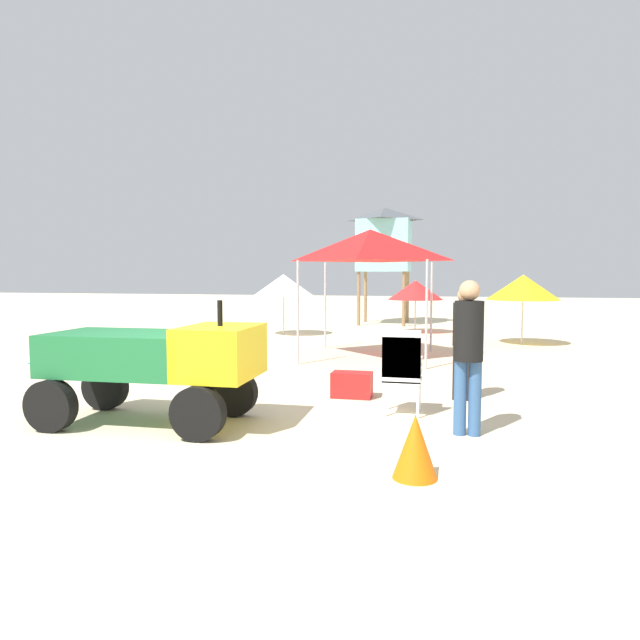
{
  "coord_description": "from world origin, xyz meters",
  "views": [
    {
      "loc": [
        2.89,
        -5.85,
        1.81
      ],
      "look_at": [
        1.05,
        2.14,
        1.14
      ],
      "focal_mm": 32.23,
      "sensor_mm": 36.0,
      "label": 1
    }
  ],
  "objects_px": {
    "surfboard_pile": "(103,362)",
    "utility_cart": "(157,359)",
    "lifeguard_tower": "(384,239)",
    "beach_umbrella_left": "(415,290)",
    "stacked_plastic_chairs": "(402,365)",
    "beach_umbrella_far": "(284,285)",
    "lifeguard_near_left": "(469,347)",
    "cooler_box": "(352,385)",
    "beach_umbrella_mid": "(523,287)",
    "traffic_cone_near": "(415,446)",
    "lifeguard_near_center": "(464,336)",
    "popup_canopy": "(370,245)"
  },
  "relations": [
    {
      "from": "beach_umbrella_mid",
      "to": "beach_umbrella_far",
      "type": "height_order",
      "value": "beach_umbrella_far"
    },
    {
      "from": "beach_umbrella_mid",
      "to": "beach_umbrella_far",
      "type": "xyz_separation_m",
      "value": [
        -6.57,
        0.85,
        0.01
      ]
    },
    {
      "from": "surfboard_pile",
      "to": "lifeguard_tower",
      "type": "xyz_separation_m",
      "value": [
        3.68,
        11.44,
        2.78
      ]
    },
    {
      "from": "stacked_plastic_chairs",
      "to": "lifeguard_near_center",
      "type": "relative_size",
      "value": 0.69
    },
    {
      "from": "lifeguard_near_center",
      "to": "traffic_cone_near",
      "type": "bearing_deg",
      "value": -97.97
    },
    {
      "from": "lifeguard_near_center",
      "to": "lifeguard_near_left",
      "type": "bearing_deg",
      "value": -89.61
    },
    {
      "from": "popup_canopy",
      "to": "lifeguard_near_center",
      "type": "bearing_deg",
      "value": -63.75
    },
    {
      "from": "lifeguard_near_center",
      "to": "beach_umbrella_left",
      "type": "bearing_deg",
      "value": 97.77
    },
    {
      "from": "lifeguard_near_left",
      "to": "lifeguard_tower",
      "type": "xyz_separation_m",
      "value": [
        -2.57,
        13.96,
        2.01
      ]
    },
    {
      "from": "utility_cart",
      "to": "popup_canopy",
      "type": "relative_size",
      "value": 0.94
    },
    {
      "from": "utility_cart",
      "to": "traffic_cone_near",
      "type": "height_order",
      "value": "utility_cart"
    },
    {
      "from": "lifeguard_tower",
      "to": "beach_umbrella_mid",
      "type": "bearing_deg",
      "value": -51.46
    },
    {
      "from": "popup_canopy",
      "to": "beach_umbrella_mid",
      "type": "distance_m",
      "value": 4.74
    },
    {
      "from": "popup_canopy",
      "to": "traffic_cone_near",
      "type": "distance_m",
      "value": 7.62
    },
    {
      "from": "utility_cart",
      "to": "beach_umbrella_left",
      "type": "distance_m",
      "value": 11.73
    },
    {
      "from": "lifeguard_near_center",
      "to": "beach_umbrella_left",
      "type": "height_order",
      "value": "lifeguard_near_center"
    },
    {
      "from": "utility_cart",
      "to": "lifeguard_tower",
      "type": "height_order",
      "value": "lifeguard_tower"
    },
    {
      "from": "lifeguard_near_left",
      "to": "traffic_cone_near",
      "type": "bearing_deg",
      "value": -107.7
    },
    {
      "from": "traffic_cone_near",
      "to": "cooler_box",
      "type": "relative_size",
      "value": 0.99
    },
    {
      "from": "stacked_plastic_chairs",
      "to": "lifeguard_near_left",
      "type": "height_order",
      "value": "lifeguard_near_left"
    },
    {
      "from": "stacked_plastic_chairs",
      "to": "beach_umbrella_far",
      "type": "xyz_separation_m",
      "value": [
        -4.22,
        8.89,
        0.82
      ]
    },
    {
      "from": "lifeguard_near_left",
      "to": "beach_umbrella_left",
      "type": "distance_m",
      "value": 11.21
    },
    {
      "from": "utility_cart",
      "to": "beach_umbrella_far",
      "type": "height_order",
      "value": "beach_umbrella_far"
    },
    {
      "from": "popup_canopy",
      "to": "lifeguard_tower",
      "type": "distance_m",
      "value": 8.33
    },
    {
      "from": "lifeguard_near_center",
      "to": "beach_umbrella_far",
      "type": "relative_size",
      "value": 0.9
    },
    {
      "from": "lifeguard_tower",
      "to": "beach_umbrella_left",
      "type": "distance_m",
      "value": 3.54
    },
    {
      "from": "beach_umbrella_left",
      "to": "traffic_cone_near",
      "type": "relative_size",
      "value": 2.92
    },
    {
      "from": "surfboard_pile",
      "to": "beach_umbrella_far",
      "type": "bearing_deg",
      "value": 80.04
    },
    {
      "from": "utility_cart",
      "to": "lifeguard_tower",
      "type": "relative_size",
      "value": 0.62
    },
    {
      "from": "utility_cart",
      "to": "lifeguard_tower",
      "type": "distance_m",
      "value": 14.52
    },
    {
      "from": "popup_canopy",
      "to": "beach_umbrella_mid",
      "type": "xyz_separation_m",
      "value": [
        3.46,
        3.1,
        -0.94
      ]
    },
    {
      "from": "stacked_plastic_chairs",
      "to": "beach_umbrella_mid",
      "type": "bearing_deg",
      "value": 73.73
    },
    {
      "from": "stacked_plastic_chairs",
      "to": "traffic_cone_near",
      "type": "bearing_deg",
      "value": -82.09
    },
    {
      "from": "beach_umbrella_mid",
      "to": "traffic_cone_near",
      "type": "height_order",
      "value": "beach_umbrella_mid"
    },
    {
      "from": "beach_umbrella_mid",
      "to": "lifeguard_near_left",
      "type": "bearing_deg",
      "value": -100.06
    },
    {
      "from": "lifeguard_near_center",
      "to": "lifeguard_tower",
      "type": "xyz_separation_m",
      "value": [
        -2.56,
        12.13,
        2.09
      ]
    },
    {
      "from": "surfboard_pile",
      "to": "utility_cart",
      "type": "bearing_deg",
      "value": -47.25
    },
    {
      "from": "lifeguard_near_left",
      "to": "lifeguard_near_center",
      "type": "relative_size",
      "value": 1.08
    },
    {
      "from": "utility_cart",
      "to": "surfboard_pile",
      "type": "bearing_deg",
      "value": 132.75
    },
    {
      "from": "surfboard_pile",
      "to": "beach_umbrella_far",
      "type": "relative_size",
      "value": 1.59
    },
    {
      "from": "surfboard_pile",
      "to": "lifeguard_near_center",
      "type": "height_order",
      "value": "lifeguard_near_center"
    },
    {
      "from": "lifeguard_near_left",
      "to": "beach_umbrella_mid",
      "type": "distance_m",
      "value": 8.92
    },
    {
      "from": "surfboard_pile",
      "to": "beach_umbrella_mid",
      "type": "distance_m",
      "value": 10.09
    },
    {
      "from": "utility_cart",
      "to": "popup_canopy",
      "type": "xyz_separation_m",
      "value": [
        1.7,
        6.02,
        1.62
      ]
    },
    {
      "from": "lifeguard_near_left",
      "to": "cooler_box",
      "type": "xyz_separation_m",
      "value": [
        -1.59,
        1.66,
        -0.82
      ]
    },
    {
      "from": "lifeguard_near_left",
      "to": "lifeguard_tower",
      "type": "distance_m",
      "value": 14.34
    },
    {
      "from": "lifeguard_near_left",
      "to": "beach_umbrella_far",
      "type": "bearing_deg",
      "value": 117.49
    },
    {
      "from": "utility_cart",
      "to": "lifeguard_tower",
      "type": "bearing_deg",
      "value": 85.86
    },
    {
      "from": "cooler_box",
      "to": "popup_canopy",
      "type": "bearing_deg",
      "value": 94.46
    },
    {
      "from": "stacked_plastic_chairs",
      "to": "traffic_cone_near",
      "type": "relative_size",
      "value": 1.93
    }
  ]
}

